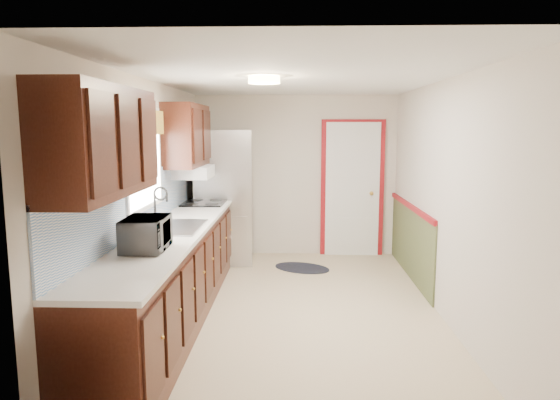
{
  "coord_description": "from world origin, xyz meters",
  "views": [
    {
      "loc": [
        0.0,
        -4.99,
        1.92
      ],
      "look_at": [
        -0.17,
        0.3,
        1.15
      ],
      "focal_mm": 32.0,
      "sensor_mm": 36.0,
      "label": 1
    }
  ],
  "objects": [
    {
      "name": "room_shell",
      "position": [
        0.0,
        0.0,
        1.2
      ],
      "size": [
        3.2,
        5.2,
        2.52
      ],
      "color": "#C7B18C",
      "rests_on": "ground"
    },
    {
      "name": "kitchen_run",
      "position": [
        -1.24,
        -0.29,
        0.81
      ],
      "size": [
        0.63,
        4.0,
        2.2
      ],
      "color": "black",
      "rests_on": "ground"
    },
    {
      "name": "back_wall_trim",
      "position": [
        0.99,
        2.21,
        0.89
      ],
      "size": [
        1.12,
        2.3,
        2.08
      ],
      "color": "maroon",
      "rests_on": "ground"
    },
    {
      "name": "ceiling_fixture",
      "position": [
        -0.3,
        -0.2,
        2.36
      ],
      "size": [
        0.3,
        0.3,
        0.06
      ],
      "primitive_type": "cylinder",
      "color": "#FFD88C",
      "rests_on": "room_shell"
    },
    {
      "name": "microwave",
      "position": [
        -1.2,
        -1.1,
        1.1
      ],
      "size": [
        0.28,
        0.49,
        0.32
      ],
      "primitive_type": "imported",
      "rotation": [
        0.0,
        0.0,
        1.6
      ],
      "color": "white",
      "rests_on": "kitchen_run"
    },
    {
      "name": "refrigerator",
      "position": [
        -1.02,
        2.05,
        0.94
      ],
      "size": [
        0.85,
        0.82,
        1.89
      ],
      "rotation": [
        0.0,
        0.0,
        0.09
      ],
      "color": "#B7B7BC",
      "rests_on": "ground"
    },
    {
      "name": "rug",
      "position": [
        0.09,
        1.67,
        0.01
      ],
      "size": [
        0.92,
        0.79,
        0.01
      ],
      "primitive_type": "ellipsoid",
      "rotation": [
        0.0,
        0.0,
        -0.44
      ],
      "color": "black",
      "rests_on": "ground"
    },
    {
      "name": "cooktop",
      "position": [
        -1.19,
        1.4,
        0.95
      ],
      "size": [
        0.53,
        0.63,
        0.02
      ],
      "primitive_type": "cube",
      "color": "black",
      "rests_on": "kitchen_run"
    }
  ]
}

